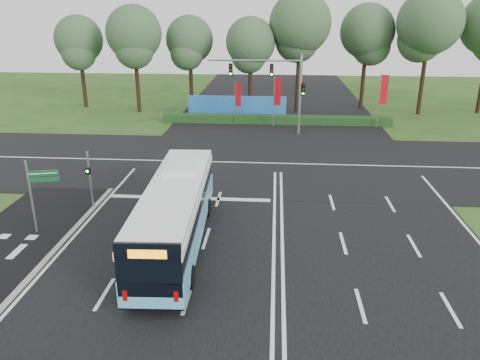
% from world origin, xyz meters
% --- Properties ---
extents(ground, '(120.00, 120.00, 0.00)m').
position_xyz_m(ground, '(0.00, 0.00, 0.00)').
color(ground, '#244B19').
rests_on(ground, ground).
extents(road_main, '(20.00, 120.00, 0.04)m').
position_xyz_m(road_main, '(0.00, 0.00, 0.02)').
color(road_main, black).
rests_on(road_main, ground).
extents(road_cross, '(120.00, 14.00, 0.05)m').
position_xyz_m(road_cross, '(0.00, 12.00, 0.03)').
color(road_cross, black).
rests_on(road_cross, ground).
extents(kerb_strip, '(0.25, 18.00, 0.12)m').
position_xyz_m(kerb_strip, '(-10.10, -3.00, 0.06)').
color(kerb_strip, gray).
rests_on(kerb_strip, ground).
extents(city_bus, '(2.90, 11.61, 3.31)m').
position_xyz_m(city_bus, '(-4.58, -0.68, 1.67)').
color(city_bus, '#5CB2D5').
rests_on(city_bus, ground).
extents(pedestrian_signal, '(0.28, 0.41, 3.29)m').
position_xyz_m(pedestrian_signal, '(-10.20, 3.27, 1.80)').
color(pedestrian_signal, gray).
rests_on(pedestrian_signal, ground).
extents(street_sign, '(1.45, 0.42, 3.79)m').
position_xyz_m(street_sign, '(-11.53, 0.11, 2.41)').
color(street_sign, gray).
rests_on(street_sign, ground).
extents(banner_flag_left, '(0.59, 0.24, 4.14)m').
position_xyz_m(banner_flag_left, '(-3.69, 23.71, 2.72)').
color(banner_flag_left, gray).
rests_on(banner_flag_left, ground).
extents(banner_flag_mid, '(0.67, 0.24, 4.69)m').
position_xyz_m(banner_flag_mid, '(-0.01, 23.11, 3.05)').
color(banner_flag_mid, gray).
rests_on(banner_flag_mid, ground).
extents(banner_flag_right, '(0.74, 0.08, 5.02)m').
position_xyz_m(banner_flag_right, '(9.67, 23.57, 3.25)').
color(banner_flag_right, gray).
rests_on(banner_flag_right, ground).
extents(traffic_light_gantry, '(8.41, 0.28, 7.00)m').
position_xyz_m(traffic_light_gantry, '(0.21, 20.50, 4.66)').
color(traffic_light_gantry, gray).
rests_on(traffic_light_gantry, ground).
extents(hedge, '(22.00, 1.20, 0.80)m').
position_xyz_m(hedge, '(0.00, 24.50, 0.40)').
color(hedge, '#123313').
rests_on(hedge, ground).
extents(blue_hoarding, '(10.00, 0.30, 2.20)m').
position_xyz_m(blue_hoarding, '(-4.00, 27.00, 1.10)').
color(blue_hoarding, blue).
rests_on(blue_hoarding, ground).
extents(eucalyptus_row, '(54.35, 9.54, 12.53)m').
position_xyz_m(eucalyptus_row, '(5.76, 30.99, 8.43)').
color(eucalyptus_row, black).
rests_on(eucalyptus_row, ground).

